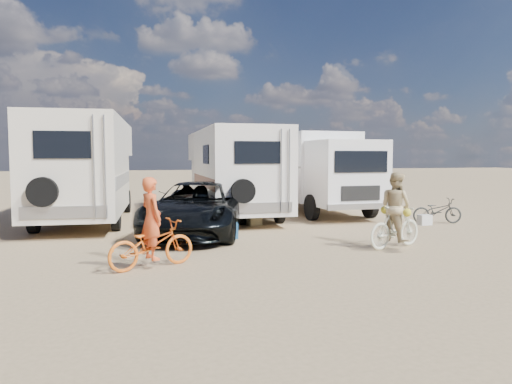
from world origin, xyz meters
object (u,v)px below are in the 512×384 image
object	(u,v)px
rv_left	(87,171)
rv_main	(233,173)
crate	(253,220)
bike_woman	(395,227)
bike_man	(152,244)
cooler	(228,231)
box_truck	(318,173)
rider_man	(151,227)
bike_parked	(437,211)
rider_woman	(396,214)
dark_suv	(198,208)

from	to	relation	value
rv_left	rv_main	bearing A→B (deg)	6.28
crate	bike_woman	bearing A→B (deg)	-62.86
bike_man	cooler	size ratio (longest dim) A/B	3.53
box_truck	bike_woman	size ratio (longest dim) A/B	3.97
rider_man	bike_man	bearing A→B (deg)	-0.00
rider_man	bike_parked	bearing A→B (deg)	-90.38
box_truck	rider_woman	world-z (taller)	box_truck
rv_left	crate	bearing A→B (deg)	-21.51
bike_parked	cooler	distance (m)	7.55
bike_parked	dark_suv	bearing A→B (deg)	104.94
box_truck	bike_woman	xyz separation A→B (m)	(-1.08, -7.44, -1.09)
rv_main	box_truck	distance (m)	3.54
rv_main	box_truck	world-z (taller)	rv_main
cooler	dark_suv	bearing A→B (deg)	135.75
rider_woman	crate	world-z (taller)	rider_woman
bike_parked	bike_man	bearing A→B (deg)	126.89
rider_man	box_truck	bearing A→B (deg)	-64.10
bike_man	rv_main	bearing A→B (deg)	-46.34
rider_woman	bike_parked	distance (m)	5.12
crate	cooler	bearing A→B (deg)	-121.08
bike_parked	bike_woman	bearing A→B (deg)	147.04
crate	rider_woman	bearing A→B (deg)	-62.86
bike_parked	rv_left	bearing A→B (deg)	86.33
dark_suv	rider_woman	xyz separation A→B (m)	(4.43, -3.40, 0.09)
rider_man	rider_woman	world-z (taller)	rider_woman
bike_parked	rider_man	bearing A→B (deg)	126.89
rv_main	bike_parked	xyz separation A→B (m)	(6.23, -4.01, -1.20)
bike_man	rider_man	distance (m)	0.36
rv_left	bike_man	world-z (taller)	rv_left
bike_man	bike_parked	distance (m)	10.53
box_truck	bike_man	xyz separation A→B (m)	(-7.05, -7.99, -1.13)
bike_parked	rider_woman	bearing A→B (deg)	147.04
cooler	crate	bearing A→B (deg)	66.27
rider_man	bike_parked	world-z (taller)	rider_man
rider_man	rv_main	bearing A→B (deg)	-46.34
dark_suv	bike_woman	world-z (taller)	dark_suv
crate	bike_man	bearing A→B (deg)	-124.36
rider_woman	cooler	bearing A→B (deg)	38.04
rv_left	rider_man	bearing A→B (deg)	-73.01
box_truck	crate	xyz separation A→B (m)	(-3.48, -2.76, -1.44)
bike_man	bike_parked	world-z (taller)	bike_man
rider_woman	crate	size ratio (longest dim) A/B	3.86
box_truck	rider_woman	xyz separation A→B (m)	(-1.08, -7.44, -0.76)
rider_man	crate	world-z (taller)	rider_man
bike_woman	dark_suv	bearing A→B (deg)	34.43
dark_suv	rider_woman	distance (m)	5.59
cooler	bike_parked	bearing A→B (deg)	14.58
box_truck	bike_woman	distance (m)	7.60
box_truck	rider_man	distance (m)	10.68
rv_main	dark_suv	size ratio (longest dim) A/B	1.47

